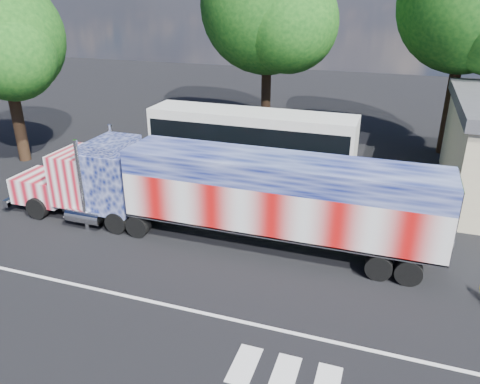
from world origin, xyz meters
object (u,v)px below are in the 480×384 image
(tree_ne_a, at_px, (470,5))
(tree_n_mid, at_px, (270,6))
(coach_bus, at_px, (251,140))
(woman, at_px, (64,202))
(tree_w_a, at_px, (3,39))
(semi_truck, at_px, (223,192))

(tree_ne_a, bearing_deg, tree_n_mid, 176.30)
(coach_bus, height_order, tree_ne_a, tree_ne_a)
(woman, height_order, tree_n_mid, tree_n_mid)
(woman, height_order, tree_w_a, tree_w_a)
(tree_ne_a, distance_m, tree_w_a, 27.43)
(woman, bearing_deg, tree_n_mid, 97.33)
(woman, bearing_deg, semi_truck, 28.48)
(woman, height_order, tree_ne_a, tree_ne_a)
(coach_bus, bearing_deg, tree_ne_a, 32.41)
(semi_truck, height_order, tree_n_mid, tree_n_mid)
(coach_bus, height_order, tree_w_a, tree_w_a)
(semi_truck, distance_m, woman, 7.96)
(tree_n_mid, bearing_deg, tree_w_a, -139.40)
(tree_ne_a, relative_size, tree_w_a, 1.21)
(semi_truck, relative_size, tree_n_mid, 1.45)
(semi_truck, height_order, tree_w_a, tree_w_a)
(semi_truck, relative_size, woman, 12.16)
(woman, xyz_separation_m, tree_n_mid, (5.12, 17.12, 8.18))
(tree_n_mid, bearing_deg, tree_ne_a, -3.70)
(tree_w_a, relative_size, tree_n_mid, 0.80)
(tree_ne_a, bearing_deg, coach_bus, -147.59)
(semi_truck, relative_size, tree_w_a, 1.81)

